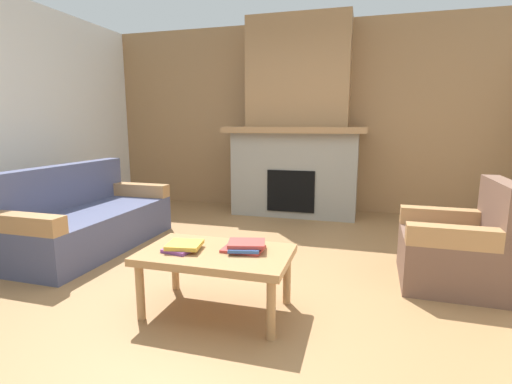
% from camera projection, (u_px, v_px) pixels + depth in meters
% --- Properties ---
extents(ground, '(9.00, 9.00, 0.00)m').
position_uv_depth(ground, '(238.00, 286.00, 3.01)').
color(ground, olive).
extents(wall_back_wood_panel, '(6.00, 0.12, 2.70)m').
position_uv_depth(wall_back_wood_panel, '(301.00, 118.00, 5.61)').
color(wall_back_wood_panel, '#997047').
rests_on(wall_back_wood_panel, ground).
extents(fireplace, '(1.90, 0.82, 2.70)m').
position_uv_depth(fireplace, '(297.00, 132.00, 5.29)').
color(fireplace, gray).
rests_on(fireplace, ground).
extents(couch, '(0.86, 1.81, 0.85)m').
position_uv_depth(couch, '(86.00, 221.00, 3.90)').
color(couch, '#474C6B').
rests_on(couch, ground).
extents(armchair, '(0.78, 0.78, 0.85)m').
position_uv_depth(armchair, '(459.00, 249.00, 2.99)').
color(armchair, brown).
rests_on(armchair, ground).
extents(coffee_table, '(1.00, 0.60, 0.43)m').
position_uv_depth(coffee_table, '(216.00, 259.00, 2.54)').
color(coffee_table, '#A87A4C').
rests_on(coffee_table, ground).
extents(book_stack_near_edge, '(0.25, 0.24, 0.05)m').
position_uv_depth(book_stack_near_edge, '(183.00, 246.00, 2.54)').
color(book_stack_near_edge, '#7A3D84').
rests_on(book_stack_near_edge, coffee_table).
extents(book_stack_center, '(0.30, 0.26, 0.06)m').
position_uv_depth(book_stack_center, '(245.00, 246.00, 2.53)').
color(book_stack_center, '#B23833').
rests_on(book_stack_center, coffee_table).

